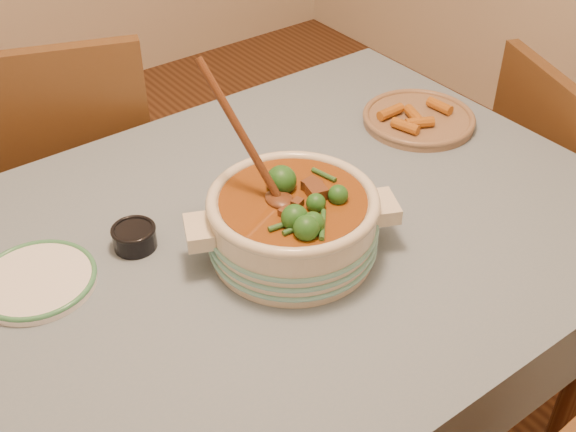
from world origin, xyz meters
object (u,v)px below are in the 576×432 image
(stew_casserole, at_px, (293,218))
(chair_far, at_px, (73,168))
(dining_table, at_px, (236,282))
(white_plate, at_px, (36,280))
(fried_plate, at_px, (419,117))
(chair_right, at_px, (554,182))
(condiment_bowl, at_px, (134,236))

(stew_casserole, height_order, chair_far, stew_casserole)
(dining_table, xyz_separation_m, white_plate, (-0.35, 0.13, 0.10))
(stew_casserole, xyz_separation_m, chair_far, (-0.13, 0.87, -0.30))
(chair_far, bearing_deg, stew_casserole, 118.25)
(fried_plate, xyz_separation_m, chair_far, (-0.68, 0.66, -0.24))
(fried_plate, xyz_separation_m, chair_right, (0.44, -0.16, -0.29))
(stew_casserole, bearing_deg, chair_far, 98.21)
(dining_table, distance_m, white_plate, 0.39)
(fried_plate, relative_size, chair_far, 0.32)
(condiment_bowl, distance_m, chair_far, 0.72)
(condiment_bowl, bearing_deg, stew_casserole, -39.66)
(stew_casserole, distance_m, white_plate, 0.49)
(dining_table, bearing_deg, chair_far, 92.77)
(stew_casserole, bearing_deg, condiment_bowl, 140.34)
(white_plate, bearing_deg, chair_right, -6.25)
(condiment_bowl, bearing_deg, white_plate, 176.98)
(dining_table, relative_size, chair_right, 1.98)
(chair_far, relative_size, chair_right, 1.12)
(dining_table, relative_size, chair_far, 1.77)
(fried_plate, relative_size, chair_right, 0.35)
(stew_casserole, bearing_deg, chair_right, 3.04)
(fried_plate, distance_m, chair_far, 0.98)
(white_plate, relative_size, chair_far, 0.28)
(condiment_bowl, relative_size, chair_far, 0.11)
(condiment_bowl, height_order, chair_far, chair_far)
(dining_table, height_order, chair_far, chair_far)
(fried_plate, bearing_deg, chair_far, 135.74)
(dining_table, xyz_separation_m, condiment_bowl, (-0.15, 0.12, 0.12))
(stew_casserole, bearing_deg, fried_plate, 20.62)
(dining_table, distance_m, chair_far, 0.80)
(condiment_bowl, xyz_separation_m, fried_plate, (0.79, 0.01, -0.01))
(fried_plate, bearing_deg, white_plate, 179.90)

